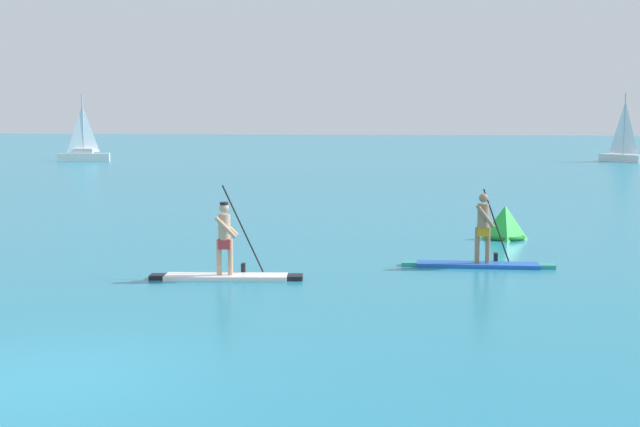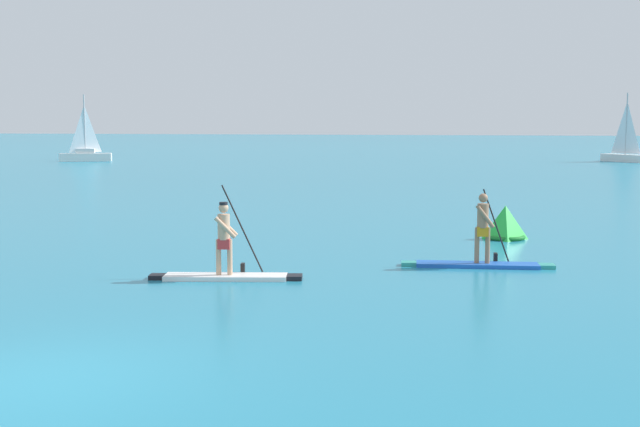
{
  "view_description": "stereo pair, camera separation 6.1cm",
  "coord_description": "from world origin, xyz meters",
  "px_view_note": "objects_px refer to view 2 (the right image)",
  "views": [
    {
      "loc": [
        6.08,
        -9.18,
        3.33
      ],
      "look_at": [
        0.68,
        11.78,
        0.95
      ],
      "focal_mm": 46.28,
      "sensor_mm": 36.0,
      "label": 1
    },
    {
      "loc": [
        6.14,
        -9.16,
        3.33
      ],
      "look_at": [
        0.68,
        11.78,
        0.95
      ],
      "focal_mm": 46.28,
      "sensor_mm": 36.0,
      "label": 2
    }
  ],
  "objects_px": {
    "paddleboarder_far_right": "(480,251)",
    "paddleboarder_mid_center": "(226,262)",
    "sailboat_right_horizon": "(625,152)",
    "race_marker_buoy": "(505,224)",
    "sailboat_left_horizon": "(85,152)"
  },
  "relations": [
    {
      "from": "paddleboarder_far_right",
      "to": "paddleboarder_mid_center",
      "type": "bearing_deg",
      "value": -158.89
    },
    {
      "from": "sailboat_right_horizon",
      "to": "paddleboarder_far_right",
      "type": "bearing_deg",
      "value": -49.89
    },
    {
      "from": "race_marker_buoy",
      "to": "paddleboarder_far_right",
      "type": "bearing_deg",
      "value": -94.63
    },
    {
      "from": "race_marker_buoy",
      "to": "sailboat_right_horizon",
      "type": "relative_size",
      "value": 0.2
    },
    {
      "from": "paddleboarder_far_right",
      "to": "race_marker_buoy",
      "type": "height_order",
      "value": "paddleboarder_far_right"
    },
    {
      "from": "paddleboarder_mid_center",
      "to": "sailboat_left_horizon",
      "type": "height_order",
      "value": "sailboat_left_horizon"
    },
    {
      "from": "paddleboarder_mid_center",
      "to": "sailboat_right_horizon",
      "type": "relative_size",
      "value": 0.56
    },
    {
      "from": "sailboat_left_horizon",
      "to": "sailboat_right_horizon",
      "type": "relative_size",
      "value": 0.98
    },
    {
      "from": "paddleboarder_far_right",
      "to": "race_marker_buoy",
      "type": "bearing_deg",
      "value": 76.94
    },
    {
      "from": "sailboat_left_horizon",
      "to": "sailboat_right_horizon",
      "type": "distance_m",
      "value": 46.83
    },
    {
      "from": "paddleboarder_far_right",
      "to": "sailboat_right_horizon",
      "type": "xyz_separation_m",
      "value": [
        8.69,
        56.06,
        0.42
      ]
    },
    {
      "from": "paddleboarder_mid_center",
      "to": "sailboat_left_horizon",
      "type": "distance_m",
      "value": 57.8
    },
    {
      "from": "paddleboarder_mid_center",
      "to": "paddleboarder_far_right",
      "type": "distance_m",
      "value": 5.93
    },
    {
      "from": "paddleboarder_far_right",
      "to": "sailboat_left_horizon",
      "type": "distance_m",
      "value": 58.49
    },
    {
      "from": "sailboat_left_horizon",
      "to": "sailboat_right_horizon",
      "type": "xyz_separation_m",
      "value": [
        45.6,
        10.68,
        -0.03
      ]
    }
  ]
}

